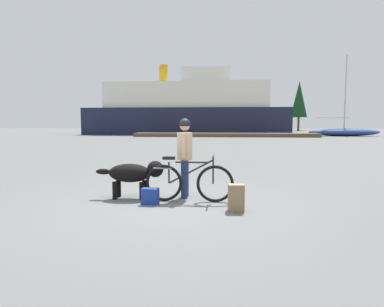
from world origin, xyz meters
TOP-DOWN VIEW (x-y plane):
  - ground_plane at (0.00, 0.00)m, footprint 160.00×160.00m
  - bicycle at (0.32, 0.19)m, footprint 1.75×0.44m
  - person_cyclist at (0.20, 0.59)m, footprint 0.32×0.53m
  - dog at (-0.83, 0.37)m, footprint 1.42×0.45m
  - backpack at (1.23, -0.43)m, footprint 0.29×0.22m
  - handbag_pannier at (-0.39, -0.10)m, footprint 0.33×0.20m
  - dock_pier at (1.09, 30.47)m, footprint 19.67×2.67m
  - ferry_boat at (-3.74, 37.45)m, footprint 25.51×7.28m
  - sailboat_moored at (14.51, 33.34)m, footprint 7.81×2.19m
  - pine_tree_far_left at (-11.09, 57.52)m, footprint 3.04×3.04m
  - pine_tree_center at (-4.09, 56.44)m, footprint 3.42×3.42m
  - pine_tree_far_right at (14.76, 58.23)m, footprint 3.01×3.01m
  - pine_tree_mid_back at (-4.45, 61.60)m, footprint 3.78×3.78m

SIDE VIEW (x-z plane):
  - ground_plane at x=0.00m, z-range 0.00..0.00m
  - handbag_pannier at x=-0.39m, z-range 0.00..0.31m
  - dock_pier at x=1.09m, z-range 0.00..0.40m
  - backpack at x=1.23m, z-range 0.00..0.48m
  - bicycle at x=0.32m, z-range -0.07..0.86m
  - sailboat_moored at x=14.51m, z-range -4.00..5.00m
  - dog at x=-0.83m, z-range 0.13..0.92m
  - person_cyclist at x=0.20m, z-range 0.16..1.81m
  - ferry_boat at x=-3.74m, z-range -1.30..7.64m
  - pine_tree_far_left at x=-11.09m, z-range 1.01..9.93m
  - pine_tree_far_right at x=14.76m, z-range 1.22..10.31m
  - pine_tree_mid_back at x=-4.45m, z-range 1.49..10.74m
  - pine_tree_center at x=-4.09m, z-range 1.57..13.44m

